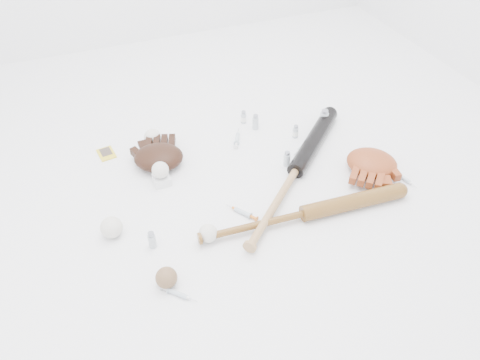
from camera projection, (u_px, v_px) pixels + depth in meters
name	position (u px, v px, depth m)	size (l,w,h in m)	color
bat_dark	(296.00, 170.00, 1.93)	(0.97, 0.07, 0.07)	black
bat_wood	(305.00, 213.00, 1.75)	(0.87, 0.06, 0.06)	brown
glove_dark	(159.00, 157.00, 1.98)	(0.25, 0.25, 0.09)	black
glove_tan	(372.00, 163.00, 1.95)	(0.25, 0.25, 0.09)	brown
trading_card	(106.00, 154.00, 2.06)	(0.07, 0.09, 0.01)	gold
pedestal	(162.00, 180.00, 1.91)	(0.07, 0.07, 0.04)	white
baseball_on_pedestal	(160.00, 170.00, 1.88)	(0.07, 0.07, 0.07)	silver
baseball_left	(111.00, 227.00, 1.69)	(0.08, 0.08, 0.08)	silver
baseball_upper	(152.00, 137.00, 2.10)	(0.08, 0.08, 0.08)	silver
baseball_mid	(208.00, 233.00, 1.67)	(0.07, 0.07, 0.07)	silver
baseball_aged	(166.00, 278.00, 1.53)	(0.07, 0.07, 0.07)	brown
syringe_0	(178.00, 294.00, 1.51)	(0.15, 0.03, 0.02)	#ADBCC6
syringe_1	(243.00, 212.00, 1.79)	(0.16, 0.03, 0.02)	#ADBCC6
syringe_2	(237.00, 139.00, 2.14)	(0.16, 0.03, 0.02)	#ADBCC6
syringe_3	(403.00, 178.00, 1.93)	(0.14, 0.02, 0.02)	#ADBCC6
syringe_4	(303.00, 146.00, 2.09)	(0.16, 0.03, 0.02)	#ADBCC6
vial_0	(295.00, 131.00, 2.14)	(0.02, 0.02, 0.06)	#B0BBC2
vial_1	(244.00, 117.00, 2.23)	(0.03, 0.03, 0.06)	#B0BBC2
vial_2	(287.00, 159.00, 1.99)	(0.03, 0.03, 0.07)	#B0BBC2
vial_3	(324.00, 119.00, 2.19)	(0.04, 0.04, 0.09)	#B0BBC2
vial_4	(152.00, 240.00, 1.65)	(0.03, 0.03, 0.07)	#B0BBC2
vial_5	(256.00, 122.00, 2.19)	(0.03, 0.03, 0.08)	#B0BBC2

